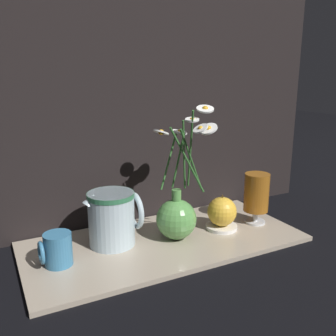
{
  "coord_description": "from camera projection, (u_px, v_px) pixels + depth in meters",
  "views": [
    {
      "loc": [
        -0.41,
        -0.83,
        0.45
      ],
      "look_at": [
        0.01,
        0.0,
        0.21
      ],
      "focal_mm": 40.0,
      "sensor_mm": 36.0,
      "label": 1
    }
  ],
  "objects": [
    {
      "name": "orange_fruit",
      "position": [
        222.0,
        211.0,
        1.06
      ],
      "size": [
        0.08,
        0.08,
        0.09
      ],
      "color": "gold",
      "rests_on": "saucer_plate"
    },
    {
      "name": "ceramic_pitcher",
      "position": [
        113.0,
        216.0,
        0.96
      ],
      "size": [
        0.15,
        0.12,
        0.15
      ],
      "color": "silver",
      "rests_on": "shelf"
    },
    {
      "name": "tea_glass",
      "position": [
        256.0,
        194.0,
        1.09
      ],
      "size": [
        0.07,
        0.07,
        0.15
      ],
      "color": "silver",
      "rests_on": "shelf"
    },
    {
      "name": "vase_with_flowers",
      "position": [
        177.0,
        214.0,
        1.0
      ],
      "size": [
        0.15,
        0.2,
        0.36
      ],
      "color": "#59994C",
      "rests_on": "shelf"
    },
    {
      "name": "ground_plane",
      "position": [
        165.0,
        244.0,
        1.01
      ],
      "size": [
        6.0,
        6.0,
        0.0
      ],
      "primitive_type": "plane",
      "color": "black"
    },
    {
      "name": "backdrop_wall",
      "position": [
        135.0,
        34.0,
        1.03
      ],
      "size": [
        1.24,
        0.02,
        1.1
      ],
      "color": "black",
      "rests_on": "ground_plane"
    },
    {
      "name": "saucer_plate",
      "position": [
        221.0,
        227.0,
        1.07
      ],
      "size": [
        0.09,
        0.09,
        0.01
      ],
      "color": "white",
      "rests_on": "shelf"
    },
    {
      "name": "shelf",
      "position": [
        165.0,
        241.0,
        1.01
      ],
      "size": [
        0.74,
        0.34,
        0.01
      ],
      "color": "tan",
      "rests_on": "ground_plane"
    },
    {
      "name": "yellow_mug",
      "position": [
        57.0,
        250.0,
        0.86
      ],
      "size": [
        0.07,
        0.06,
        0.08
      ],
      "color": "teal",
      "rests_on": "shelf"
    }
  ]
}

